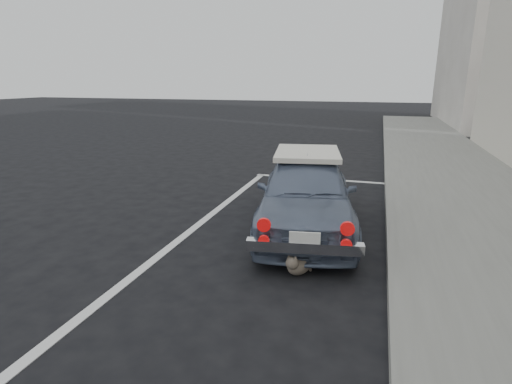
# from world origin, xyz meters

# --- Properties ---
(ground) EXTENTS (80.00, 80.00, 0.00)m
(ground) POSITION_xyz_m (0.00, 0.00, 0.00)
(ground) COLOR black
(ground) RESTS_ON ground
(building_far) EXTENTS (3.50, 10.00, 8.00)m
(building_far) POSITION_xyz_m (6.35, 20.00, 4.00)
(building_far) COLOR #B4ACA3
(building_far) RESTS_ON ground
(pline_front) EXTENTS (3.00, 0.12, 0.01)m
(pline_front) POSITION_xyz_m (0.50, 6.50, 0.00)
(pline_front) COLOR silver
(pline_front) RESTS_ON ground
(pline_side) EXTENTS (0.12, 7.00, 0.01)m
(pline_side) POSITION_xyz_m (-0.90, 3.00, 0.00)
(pline_side) COLOR silver
(pline_side) RESTS_ON ground
(retro_coupe) EXTENTS (1.85, 3.46, 1.12)m
(retro_coupe) POSITION_xyz_m (0.66, 3.44, 0.57)
(retro_coupe) COLOR slate
(retro_coupe) RESTS_ON ground
(cat) EXTENTS (0.34, 0.52, 0.29)m
(cat) POSITION_xyz_m (0.85, 1.97, 0.13)
(cat) COLOR brown
(cat) RESTS_ON ground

